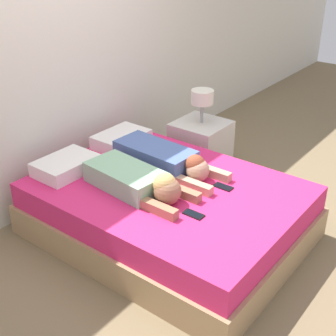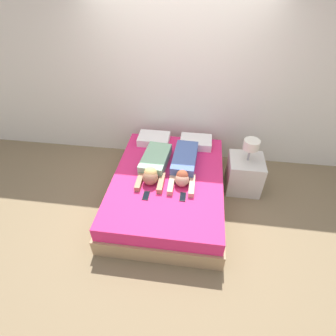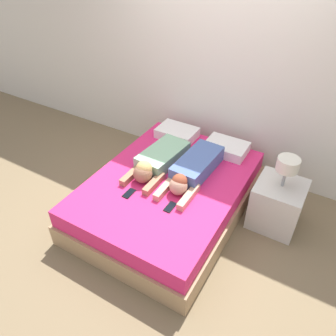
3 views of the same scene
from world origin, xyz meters
name	(u,v)px [view 1 (image 1 of 3)]	position (x,y,z in m)	size (l,w,h in m)	color
ground_plane	(168,233)	(0.00, 0.00, 0.00)	(12.00, 12.00, 0.00)	#7F6B4C
wall_back	(56,53)	(0.00, 1.17, 1.30)	(12.00, 0.06, 2.60)	silver
bed	(168,210)	(0.00, 0.00, 0.22)	(1.53, 2.04, 0.45)	tan
pillow_head_left	(66,165)	(-0.33, 0.79, 0.51)	(0.48, 0.34, 0.12)	white
pillow_head_right	(121,139)	(0.33, 0.79, 0.51)	(0.48, 0.34, 0.12)	white
person_left	(139,181)	(-0.21, 0.11, 0.54)	(0.39, 0.91, 0.23)	#8CBF99
person_right	(166,160)	(0.20, 0.17, 0.54)	(0.34, 0.99, 0.21)	#4C66A5
cell_phone_left	(194,214)	(-0.22, -0.40, 0.46)	(0.07, 0.15, 0.01)	black
cell_phone_right	(223,187)	(0.23, -0.35, 0.46)	(0.07, 0.15, 0.01)	black
nightstand	(201,145)	(1.08, 0.42, 0.29)	(0.49, 0.49, 0.85)	beige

